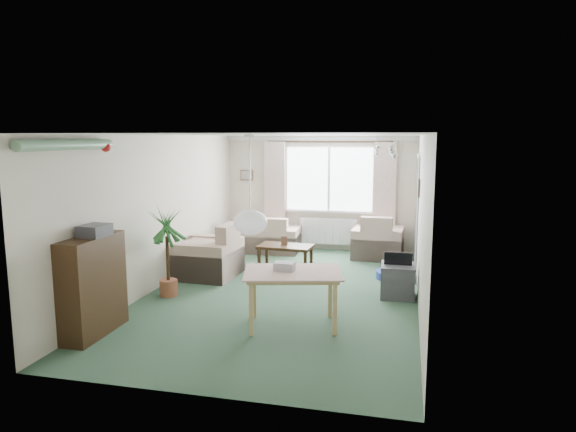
% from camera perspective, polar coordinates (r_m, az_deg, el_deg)
% --- Properties ---
extents(ground, '(6.50, 6.50, 0.00)m').
position_cam_1_polar(ground, '(7.95, -0.50, -8.54)').
color(ground, '#2E4D38').
extents(window, '(1.80, 0.03, 1.30)m').
position_cam_1_polar(window, '(10.76, 4.60, 4.12)').
color(window, white).
extents(curtain_rod, '(2.60, 0.03, 0.03)m').
position_cam_1_polar(curtain_rod, '(10.65, 4.58, 8.22)').
color(curtain_rod, black).
extents(curtain_left, '(0.45, 0.08, 2.00)m').
position_cam_1_polar(curtain_left, '(10.92, -1.48, 3.00)').
color(curtain_left, beige).
extents(curtain_right, '(0.45, 0.08, 2.00)m').
position_cam_1_polar(curtain_right, '(10.58, 10.68, 2.66)').
color(curtain_right, beige).
extents(radiator, '(1.20, 0.10, 0.55)m').
position_cam_1_polar(radiator, '(10.87, 4.50, -1.69)').
color(radiator, white).
extents(doorway, '(0.03, 0.95, 2.00)m').
position_cam_1_polar(doorway, '(9.68, 14.14, 0.38)').
color(doorway, black).
extents(pendant_lamp, '(0.36, 0.36, 0.36)m').
position_cam_1_polar(pendant_lamp, '(5.40, -4.21, -0.70)').
color(pendant_lamp, white).
extents(tinsel_garland, '(1.60, 1.60, 0.12)m').
position_cam_1_polar(tinsel_garland, '(6.29, -23.21, 7.28)').
color(tinsel_garland, '#196626').
extents(bauble_cluster_a, '(0.20, 0.20, 0.20)m').
position_cam_1_polar(bauble_cluster_a, '(8.30, 9.82, 7.63)').
color(bauble_cluster_a, silver).
extents(bauble_cluster_b, '(0.20, 0.20, 0.20)m').
position_cam_1_polar(bauble_cluster_b, '(7.08, 11.68, 7.41)').
color(bauble_cluster_b, silver).
extents(wall_picture_back, '(0.28, 0.03, 0.22)m').
position_cam_1_polar(wall_picture_back, '(11.17, -4.60, 4.54)').
color(wall_picture_back, brown).
extents(wall_picture_right, '(0.03, 0.24, 0.30)m').
position_cam_1_polar(wall_picture_right, '(8.62, 14.34, 3.06)').
color(wall_picture_right, brown).
extents(sofa, '(1.53, 0.86, 0.75)m').
position_cam_1_polar(sofa, '(10.72, -2.75, -1.96)').
color(sofa, beige).
rests_on(sofa, ground).
extents(armchair_corner, '(1.00, 0.95, 0.86)m').
position_cam_1_polar(armchair_corner, '(10.30, 9.98, -2.20)').
color(armchair_corner, beige).
rests_on(armchair_corner, ground).
extents(armchair_left, '(1.02, 1.07, 0.92)m').
position_cam_1_polar(armchair_left, '(8.89, -8.96, -3.73)').
color(armchair_left, beige).
rests_on(armchair_left, ground).
extents(coffee_table, '(0.99, 0.59, 0.43)m').
position_cam_1_polar(coffee_table, '(9.33, -0.28, -4.56)').
color(coffee_table, black).
rests_on(coffee_table, ground).
extents(photo_frame, '(0.12, 0.02, 0.16)m').
position_cam_1_polar(photo_frame, '(9.31, -0.40, -2.73)').
color(photo_frame, brown).
rests_on(photo_frame, coffee_table).
extents(bookshelf, '(0.34, 0.98, 1.20)m').
position_cam_1_polar(bookshelf, '(6.63, -20.86, -7.27)').
color(bookshelf, black).
rests_on(bookshelf, ground).
extents(hifi_box, '(0.29, 0.36, 0.14)m').
position_cam_1_polar(hifi_box, '(6.49, -20.70, -1.52)').
color(hifi_box, '#38373C').
rests_on(hifi_box, bookshelf).
extents(houseplant, '(0.60, 0.60, 1.33)m').
position_cam_1_polar(houseplant, '(7.85, -13.25, -3.98)').
color(houseplant, '#225A1F').
rests_on(houseplant, ground).
extents(dining_table, '(1.24, 0.97, 0.69)m').
position_cam_1_polar(dining_table, '(6.53, 0.52, -9.27)').
color(dining_table, tan).
rests_on(dining_table, ground).
extents(gift_box, '(0.25, 0.19, 0.12)m').
position_cam_1_polar(gift_box, '(6.48, -0.38, -5.68)').
color(gift_box, '#B2B3BD').
rests_on(gift_box, dining_table).
extents(tv_cube, '(0.50, 0.55, 0.49)m').
position_cam_1_polar(tv_cube, '(7.89, 12.07, -7.03)').
color(tv_cube, '#2F2F34').
rests_on(tv_cube, ground).
extents(pet_bed, '(0.82, 0.82, 0.13)m').
position_cam_1_polar(pet_bed, '(8.90, 11.84, -6.42)').
color(pet_bed, navy).
rests_on(pet_bed, ground).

